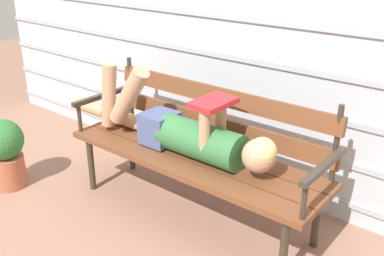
{
  "coord_description": "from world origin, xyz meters",
  "views": [
    {
      "loc": [
        1.53,
        -1.81,
        1.64
      ],
      "look_at": [
        0.0,
        0.08,
        0.61
      ],
      "focal_mm": 41.45,
      "sensor_mm": 36.0,
      "label": 1
    }
  ],
  "objects": [
    {
      "name": "reclining_person",
      "position": [
        -0.09,
        0.08,
        0.57
      ],
      "size": [
        1.76,
        0.27,
        0.51
      ],
      "color": "#33703D"
    },
    {
      "name": "ground_plane",
      "position": [
        0.0,
        0.0,
        0.0
      ],
      "size": [
        12.0,
        12.0,
        0.0
      ],
      "primitive_type": "plane",
      "color": "#936B56"
    },
    {
      "name": "house_siding",
      "position": [
        0.0,
        0.65,
        1.05
      ],
      "size": [
        5.49,
        0.08,
        2.1
      ],
      "color": "#B2BCC6",
      "rests_on": "ground"
    },
    {
      "name": "potted_plant",
      "position": [
        -1.26,
        -0.47,
        0.27
      ],
      "size": [
        0.29,
        0.29,
        0.51
      ],
      "color": "#AD5B3D",
      "rests_on": "ground"
    },
    {
      "name": "park_bench",
      "position": [
        0.0,
        0.15,
        0.47
      ],
      "size": [
        1.71,
        0.52,
        0.87
      ],
      "color": "brown",
      "rests_on": "ground"
    }
  ]
}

